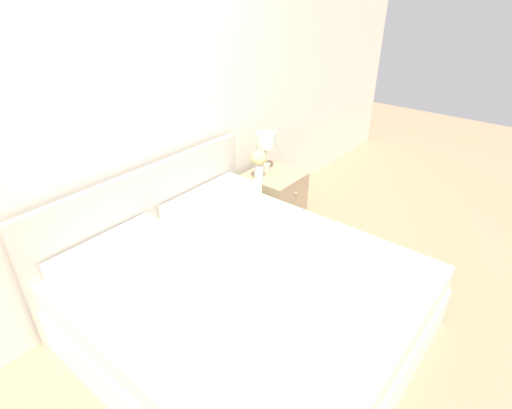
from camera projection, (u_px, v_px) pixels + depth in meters
The scene contains 6 objects.
ground_plane at pixel (157, 274), 3.28m from camera, with size 12.00×12.00×0.00m, color tan.
wall_back at pixel (127, 119), 2.67m from camera, with size 8.00×0.06×2.60m.
bed at pixel (241, 299), 2.64m from camera, with size 1.89×1.98×0.96m.
nightstand at pixel (274, 199), 3.83m from camera, with size 0.47×0.50×0.53m.
table_lamp at pixel (266, 143), 3.65m from camera, with size 0.18×0.18×0.37m.
flower_vase at pixel (259, 162), 3.52m from camera, with size 0.14×0.14×0.28m.
Camera 1 is at (-1.47, -2.25, 2.13)m, focal length 28.00 mm.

